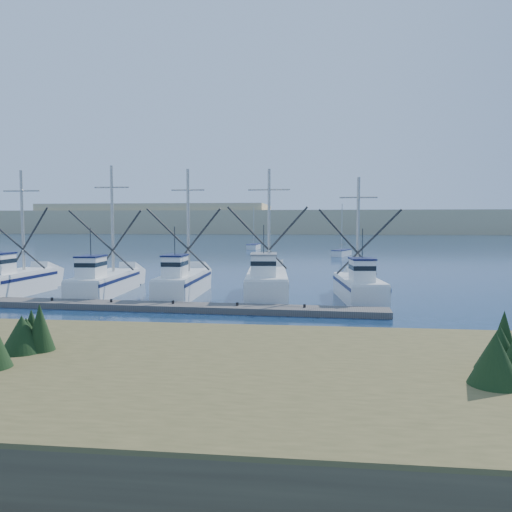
# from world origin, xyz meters

# --- Properties ---
(ground) EXTENTS (500.00, 500.00, 0.00)m
(ground) POSITION_xyz_m (0.00, 0.00, 0.00)
(ground) COLOR #0E263D
(ground) RESTS_ON ground
(floating_dock) EXTENTS (27.89, 3.18, 0.37)m
(floating_dock) POSITION_xyz_m (-8.57, 6.80, 0.19)
(floating_dock) COLOR #5C5752
(floating_dock) RESTS_ON ground
(dune_ridge) EXTENTS (360.00, 60.00, 10.00)m
(dune_ridge) POSITION_xyz_m (0.00, 210.00, 5.00)
(dune_ridge) COLOR tan
(dune_ridge) RESTS_ON ground
(trawler_fleet) EXTENTS (27.87, 9.62, 9.61)m
(trawler_fleet) POSITION_xyz_m (-8.17, 12.03, 1.00)
(trawler_fleet) COLOR white
(trawler_fleet) RESTS_ON ground
(sailboat_near) EXTENTS (3.43, 5.71, 8.10)m
(sailboat_near) POSITION_xyz_m (5.39, 55.86, 0.50)
(sailboat_near) COLOR white
(sailboat_near) RESTS_ON ground
(sailboat_far) EXTENTS (2.12, 6.15, 8.10)m
(sailboat_far) POSITION_xyz_m (-10.50, 73.28, 0.49)
(sailboat_far) COLOR white
(sailboat_far) RESTS_ON ground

